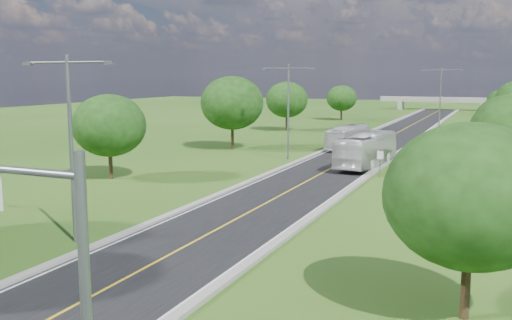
% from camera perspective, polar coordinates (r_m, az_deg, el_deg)
% --- Properties ---
extents(ground, '(260.00, 260.00, 0.00)m').
position_cam_1_polar(ground, '(73.59, 11.68, 1.39)').
color(ground, '#224914').
rests_on(ground, ground).
extents(road, '(8.00, 150.00, 0.06)m').
position_cam_1_polar(road, '(79.43, 12.58, 1.90)').
color(road, black).
rests_on(road, ground).
extents(curb_left, '(0.50, 150.00, 0.22)m').
position_cam_1_polar(curb_left, '(80.33, 9.61, 2.12)').
color(curb_left, gray).
rests_on(curb_left, ground).
extents(curb_right, '(0.50, 150.00, 0.22)m').
position_cam_1_polar(curb_right, '(78.74, 15.62, 1.79)').
color(curb_right, gray).
rests_on(curb_right, ground).
extents(signal_mast, '(8.54, 0.33, 7.20)m').
position_cam_1_polar(signal_mast, '(15.92, -22.75, -6.97)').
color(signal_mast, slate).
rests_on(signal_mast, ground).
extents(speed_limit_sign, '(0.55, 0.09, 2.40)m').
position_cam_1_polar(speed_limit_sign, '(50.97, 12.30, 0.05)').
color(speed_limit_sign, slate).
rests_on(speed_limit_sign, ground).
extents(overpass, '(30.00, 3.00, 3.20)m').
position_cam_1_polar(overpass, '(152.38, 18.01, 5.69)').
color(overpass, gray).
rests_on(overpass, ground).
extents(streetlight_near_left, '(5.90, 0.25, 10.00)m').
position_cam_1_polar(streetlight_near_left, '(31.62, -18.06, 2.63)').
color(streetlight_near_left, slate).
rests_on(streetlight_near_left, ground).
extents(streetlight_mid_left, '(5.90, 0.25, 10.00)m').
position_cam_1_polar(streetlight_mid_left, '(60.33, 3.24, 5.68)').
color(streetlight_mid_left, slate).
rests_on(streetlight_mid_left, ground).
extents(streetlight_far_right, '(5.90, 0.25, 10.00)m').
position_cam_1_polar(streetlight_far_right, '(90.00, 17.96, 6.23)').
color(streetlight_far_right, slate).
rests_on(streetlight_far_right, ground).
extents(tree_lb, '(6.30, 6.30, 7.33)m').
position_cam_1_polar(tree_lb, '(50.36, -14.47, 3.36)').
color(tree_lb, black).
rests_on(tree_lb, ground).
extents(tree_lc, '(7.56, 7.56, 8.79)m').
position_cam_1_polar(tree_lc, '(68.48, -2.40, 5.72)').
color(tree_lc, black).
rests_on(tree_lc, ground).
extents(tree_ld, '(6.72, 6.72, 7.82)m').
position_cam_1_polar(tree_ld, '(91.36, 3.10, 6.04)').
color(tree_ld, black).
rests_on(tree_ld, ground).
extents(tree_le, '(5.88, 5.88, 6.84)m').
position_cam_1_polar(tree_le, '(113.48, 8.56, 6.14)').
color(tree_le, black).
rests_on(tree_le, ground).
extents(tree_ra, '(6.30, 6.30, 7.33)m').
position_cam_1_polar(tree_ra, '(21.96, 20.69, -3.39)').
color(tree_ra, black).
rests_on(tree_ra, ground).
extents(tree_rc, '(5.88, 5.88, 6.84)m').
position_cam_1_polar(tree_rc, '(63.67, 23.61, 3.67)').
color(tree_rc, black).
rests_on(tree_rc, ground).
extents(tree_re, '(5.46, 5.46, 6.35)m').
position_cam_1_polar(tree_re, '(111.61, 23.42, 5.33)').
color(tree_re, black).
rests_on(tree_re, ground).
extents(bus_outbound, '(3.78, 11.92, 3.27)m').
position_cam_1_polar(bus_outbound, '(56.62, 10.99, 1.02)').
color(bus_outbound, silver).
rests_on(bus_outbound, road).
extents(bus_inbound, '(3.03, 10.22, 2.81)m').
position_cam_1_polar(bus_inbound, '(69.84, 9.15, 2.29)').
color(bus_inbound, silver).
rests_on(bus_inbound, road).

